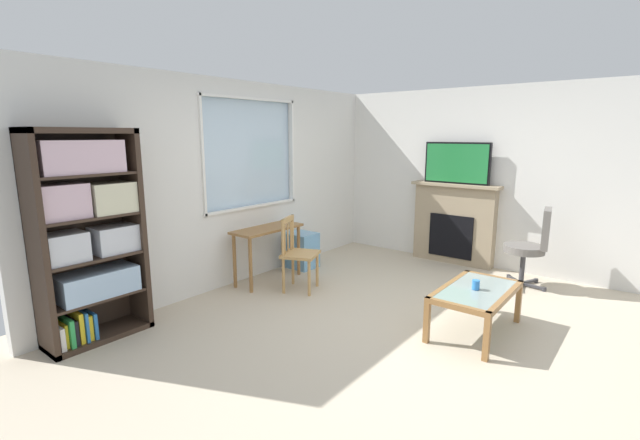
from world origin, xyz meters
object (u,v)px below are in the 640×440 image
object	(u,v)px
tv	(457,163)
office_chair	(532,244)
fireplace	(454,223)
wooden_chair	(298,253)
plastic_drawer_unit	(302,250)
desk_under_window	(268,237)
sippy_cup	(476,285)
bookshelf	(88,231)
coffee_table	(476,295)

from	to	relation	value
tv	office_chair	size ratio (longest dim) A/B	0.94
fireplace	tv	xyz separation A→B (m)	(-0.02, 0.00, 0.88)
wooden_chair	plastic_drawer_unit	size ratio (longest dim) A/B	1.79
desk_under_window	sippy_cup	size ratio (longest dim) A/B	10.79
bookshelf	sippy_cup	distance (m)	3.60
wooden_chair	sippy_cup	xyz separation A→B (m)	(0.15, -2.10, 0.02)
wooden_chair	coffee_table	distance (m)	2.11
coffee_table	sippy_cup	size ratio (longest dim) A/B	11.49
desk_under_window	wooden_chair	xyz separation A→B (m)	(-0.01, -0.52, -0.12)
plastic_drawer_unit	office_chair	distance (m)	3.01
fireplace	wooden_chair	bearing A→B (deg)	155.93
wooden_chair	sippy_cup	size ratio (longest dim) A/B	10.00
tv	sippy_cup	distance (m)	2.58
fireplace	tv	bearing A→B (deg)	180.00
bookshelf	tv	bearing A→B (deg)	-20.50
coffee_table	sippy_cup	distance (m)	0.11
desk_under_window	fireplace	size ratio (longest dim) A/B	0.76
desk_under_window	plastic_drawer_unit	world-z (taller)	desk_under_window
sippy_cup	office_chair	bearing A→B (deg)	-3.34
desk_under_window	office_chair	bearing A→B (deg)	-55.63
sippy_cup	desk_under_window	bearing A→B (deg)	93.26
desk_under_window	tv	size ratio (longest dim) A/B	1.03
plastic_drawer_unit	sippy_cup	bearing A→B (deg)	-102.08
tv	wooden_chair	bearing A→B (deg)	155.76
desk_under_window	office_chair	size ratio (longest dim) A/B	0.97
wooden_chair	plastic_drawer_unit	distance (m)	0.94
wooden_chair	fireplace	size ratio (longest dim) A/B	0.71
bookshelf	plastic_drawer_unit	world-z (taller)	bookshelf
wooden_chair	sippy_cup	bearing A→B (deg)	-85.80
plastic_drawer_unit	fireplace	bearing A→B (deg)	-45.31
wooden_chair	plastic_drawer_unit	world-z (taller)	wooden_chair
bookshelf	fireplace	distance (m)	4.75
office_chair	sippy_cup	distance (m)	1.71
bookshelf	plastic_drawer_unit	size ratio (longest dim) A/B	3.85
wooden_chair	office_chair	bearing A→B (deg)	-49.73
coffee_table	plastic_drawer_unit	bearing A→B (deg)	78.41
plastic_drawer_unit	wooden_chair	bearing A→B (deg)	-141.99
fireplace	tv	distance (m)	0.88
bookshelf	coffee_table	distance (m)	3.63
bookshelf	sippy_cup	xyz separation A→B (m)	(2.29, -2.72, -0.55)
office_chair	coffee_table	xyz separation A→B (m)	(-1.69, 0.10, -0.18)
wooden_chair	tv	world-z (taller)	tv
coffee_table	office_chair	bearing A→B (deg)	-3.27
wooden_chair	sippy_cup	world-z (taller)	wooden_chair
plastic_drawer_unit	coffee_table	world-z (taller)	plastic_drawer_unit
office_chair	desk_under_window	bearing A→B (deg)	124.37
tv	coffee_table	size ratio (longest dim) A/B	0.91
wooden_chair	coffee_table	bearing A→B (deg)	-85.18
desk_under_window	tv	distance (m)	2.90
fireplace	sippy_cup	world-z (taller)	fireplace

